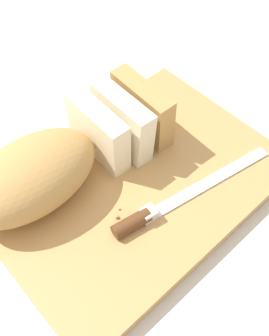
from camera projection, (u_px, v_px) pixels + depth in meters
The scene contains 6 objects.
ground_plane at pixel (134, 189), 0.59m from camera, with size 3.00×3.00×0.00m, color beige.
cutting_board at pixel (134, 185), 0.58m from camera, with size 0.42×0.29×0.02m, color tan.
bread_loaf at pixel (62, 157), 0.54m from camera, with size 0.31×0.13×0.09m.
bread_knife at pixel (157, 210), 0.54m from camera, with size 0.27×0.07×0.02m.
crumb_near_knife at pixel (117, 217), 0.54m from camera, with size 0.01×0.01×0.01m, color tan.
crumb_near_loaf at pixel (119, 209), 0.55m from camera, with size 0.00×0.00×0.00m, color tan.
Camera 1 is at (-0.23, -0.24, 0.50)m, focal length 42.34 mm.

